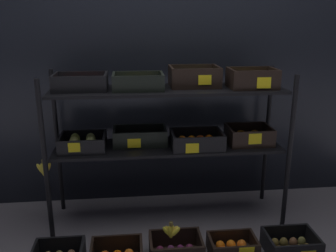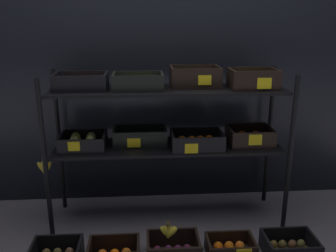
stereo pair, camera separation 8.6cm
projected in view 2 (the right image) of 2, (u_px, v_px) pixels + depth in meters
ground_plane at (168, 217)px, 2.77m from camera, size 10.00×10.00×0.00m
storefront_wall at (164, 62)px, 2.84m from camera, size 4.02×0.12×2.23m
display_rack at (167, 116)px, 2.54m from camera, size 1.73×0.45×1.13m
crate_ground_plum at (173, 251)px, 2.29m from camera, size 0.33×0.23×0.14m
crate_ground_right_tangerine at (230, 249)px, 2.32m from camera, size 0.30×0.21×0.11m
crate_ground_rightmost_kiwi at (290, 248)px, 2.32m from camera, size 0.32×0.25×0.13m
banana_bunch_loose at (168, 232)px, 2.25m from camera, size 0.13×0.04×0.11m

